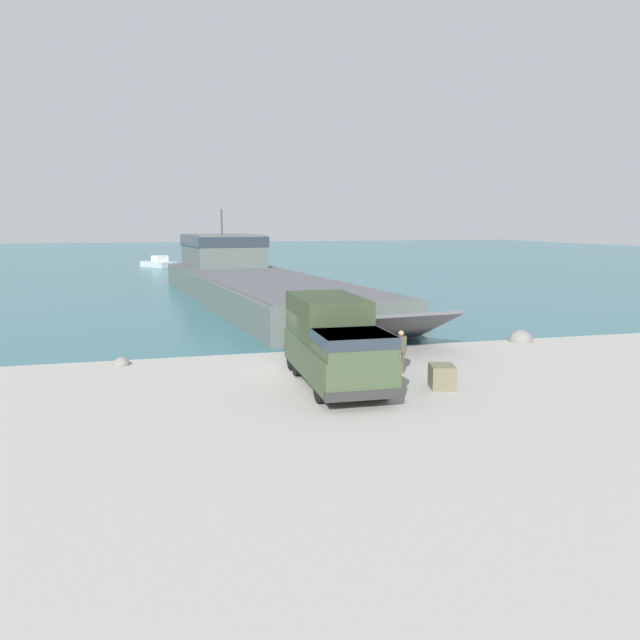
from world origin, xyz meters
TOP-DOWN VIEW (x-y plane):
  - ground_plane at (0.00, 0.00)m, footprint 240.00×240.00m
  - water_surface at (0.00, 94.03)m, footprint 240.00×180.00m
  - landing_craft at (1.74, 26.65)m, footprint 12.94×41.36m
  - military_truck at (0.94, -2.35)m, footprint 2.74×7.37m
  - soldier_on_ramp at (4.06, -1.41)m, footprint 0.49×0.35m
  - moored_boat_a at (-5.15, 66.19)m, footprint 5.13×5.87m
  - moored_boat_b at (0.28, 69.64)m, footprint 2.54×5.47m
  - cargo_crate at (4.66, -4.03)m, footprint 1.11×1.24m
  - shoreline_rock_a at (12.75, 3.46)m, footprint 1.25×1.25m
  - shoreline_rock_b at (-7.15, 3.04)m, footprint 0.71×0.71m

SIDE VIEW (x-z plane):
  - ground_plane at x=0.00m, z-range 0.00..0.00m
  - shoreline_rock_a at x=12.75m, z-range -0.63..0.63m
  - shoreline_rock_b at x=-7.15m, z-range -0.36..0.36m
  - water_surface at x=0.00m, z-range 0.00..0.01m
  - cargo_crate at x=4.66m, z-range 0.00..0.88m
  - moored_boat_a at x=-5.15m, z-range -0.27..1.35m
  - moored_boat_b at x=0.28m, z-range -0.32..1.59m
  - soldier_on_ramp at x=4.06m, z-range 0.14..1.92m
  - military_truck at x=0.94m, z-range 0.01..3.28m
  - landing_craft at x=1.74m, z-range -1.95..5.50m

